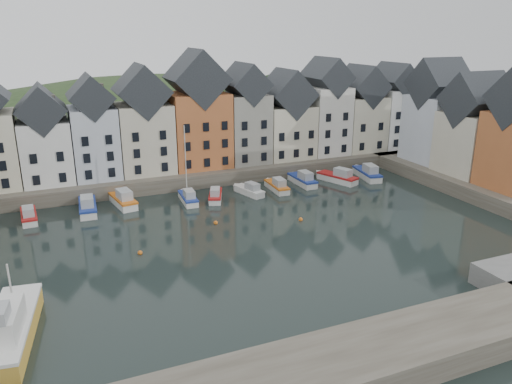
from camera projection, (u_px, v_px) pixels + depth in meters
ground at (273, 244)px, 54.73m from camera, size 260.00×260.00×0.00m
far_quay at (196, 168)px, 80.70m from camera, size 90.00×16.00×2.00m
right_quay at (501, 188)px, 70.73m from camera, size 14.00×54.00×2.00m
hillside at (166, 223)px, 109.36m from camera, size 153.60×70.40×64.00m
far_terrace at (217, 120)px, 77.69m from camera, size 72.37×8.16×17.78m
right_terrace at (476, 127)px, 72.35m from camera, size 8.30×24.25×16.36m
mooring_buoys at (223, 231)px, 57.88m from camera, size 20.50×5.50×0.50m
boat_a at (29, 216)px, 61.07m from camera, size 2.06×5.73×2.17m
boat_b at (88, 207)px, 63.86m from camera, size 2.49×6.85×2.59m
boat_c at (123, 200)px, 66.39m from camera, size 3.16×7.02×2.60m
boat_d at (188, 198)px, 67.54m from camera, size 2.01×5.65×10.65m
boat_e at (215, 196)px, 68.59m from camera, size 3.48×5.60×2.06m
boat_f at (250, 190)px, 70.79m from camera, size 3.07×5.60×2.05m
boat_g at (277, 186)px, 72.53m from camera, size 1.98×5.82×2.21m
boat_h at (303, 180)px, 75.37m from camera, size 2.03×6.32×2.42m
boat_i at (338, 177)px, 76.54m from camera, size 4.31×6.87×2.53m
boat_j at (368, 173)px, 78.54m from camera, size 3.26×7.09×2.62m
large_vessel at (9, 329)px, 36.71m from camera, size 4.54×11.45×5.80m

